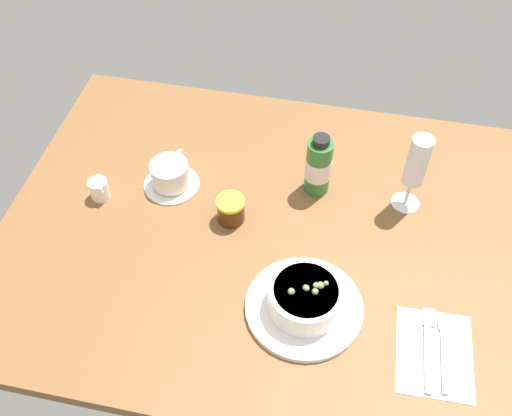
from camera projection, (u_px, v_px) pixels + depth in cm
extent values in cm
cube|color=brown|center=(266.00, 234.00, 123.02)|extent=(110.00, 84.00, 3.00)
cylinder|color=white|center=(304.00, 307.00, 109.32)|extent=(21.96, 21.96, 1.20)
cylinder|color=white|center=(305.00, 298.00, 106.76)|extent=(13.64, 13.64, 5.50)
cylinder|color=beige|center=(306.00, 292.00, 105.27)|extent=(11.73, 11.73, 1.60)
sphere|color=#769458|center=(315.00, 292.00, 104.25)|extent=(1.21, 1.21, 1.21)
sphere|color=#769458|center=(306.00, 288.00, 104.69)|extent=(1.14, 1.14, 1.14)
sphere|color=#769458|center=(306.00, 288.00, 104.77)|extent=(1.16, 1.16, 1.16)
sphere|color=#769458|center=(291.00, 292.00, 104.27)|extent=(1.30, 1.30, 1.30)
sphere|color=#769458|center=(326.00, 283.00, 105.38)|extent=(0.93, 0.93, 0.93)
sphere|color=#769458|center=(320.00, 286.00, 105.08)|extent=(1.38, 1.38, 1.38)
sphere|color=#769458|center=(316.00, 285.00, 105.09)|extent=(1.16, 1.16, 1.16)
cube|color=white|center=(434.00, 353.00, 103.86)|extent=(13.80, 17.33, 0.30)
cube|color=silver|center=(428.00, 356.00, 103.08)|extent=(1.62, 14.03, 0.50)
cube|color=silver|center=(429.00, 317.00, 108.00)|extent=(2.31, 3.66, 0.40)
cube|color=silver|center=(444.00, 359.00, 102.71)|extent=(1.39, 13.02, 0.50)
ellipsoid|color=silver|center=(444.00, 324.00, 107.09)|extent=(2.40, 4.00, 0.60)
cylinder|color=white|center=(172.00, 184.00, 129.63)|extent=(12.22, 12.22, 0.90)
cylinder|color=white|center=(170.00, 174.00, 127.23)|extent=(8.28, 8.28, 5.37)
cylinder|color=#3C250E|center=(169.00, 167.00, 125.56)|extent=(7.04, 7.04, 1.00)
torus|color=white|center=(179.00, 157.00, 130.19)|extent=(1.15, 3.66, 3.60)
cylinder|color=white|center=(99.00, 189.00, 125.96)|extent=(4.15, 4.15, 4.75)
cone|color=white|center=(101.00, 189.00, 123.59)|extent=(2.50, 2.49, 2.25)
cylinder|color=white|center=(405.00, 202.00, 126.43)|extent=(6.07, 6.07, 0.40)
cylinder|color=white|center=(409.00, 191.00, 123.71)|extent=(0.80, 0.80, 6.72)
cylinder|color=white|center=(418.00, 161.00, 116.75)|extent=(4.42, 4.42, 11.50)
cylinder|color=beige|center=(416.00, 167.00, 118.07)|extent=(3.63, 3.63, 6.90)
cylinder|color=#4F280D|center=(231.00, 211.00, 121.92)|extent=(5.70, 5.70, 4.95)
cylinder|color=yellow|center=(230.00, 202.00, 119.72)|extent=(5.99, 5.99, 0.80)
cylinder|color=#337233|center=(318.00, 167.00, 124.30)|extent=(5.47, 5.47, 13.36)
cylinder|color=silver|center=(318.00, 168.00, 124.50)|extent=(5.57, 5.57, 5.08)
cylinder|color=black|center=(321.00, 141.00, 118.57)|extent=(3.55, 3.55, 1.62)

